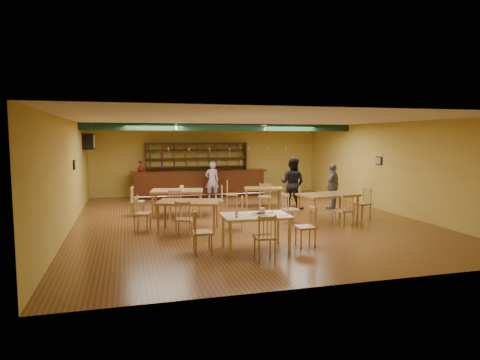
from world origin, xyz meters
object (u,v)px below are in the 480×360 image
object	(u,v)px
near_table	(256,232)
patron_right_a	(292,184)
bar_counter	(200,184)
dining_table_d	(328,208)
dining_table_b	(263,197)
dining_table_a	(177,203)
patron_bar	(212,181)
dining_table_c	(189,216)

from	to	relation	value
near_table	patron_right_a	xyz separation A→B (m)	(2.84, 4.77, 0.51)
bar_counter	dining_table_d	bearing A→B (deg)	-65.62
dining_table_b	near_table	bearing A→B (deg)	-95.88
dining_table_a	near_table	bearing A→B (deg)	-64.93
patron_bar	patron_right_a	distance (m)	3.77
bar_counter	dining_table_d	size ratio (longest dim) A/B	3.41
dining_table_b	near_table	world-z (taller)	near_table
dining_table_b	dining_table_d	xyz separation A→B (m)	(0.98, -3.12, 0.07)
dining_table_a	dining_table_d	world-z (taller)	dining_table_d
bar_counter	dining_table_b	bearing A→B (deg)	-59.28
dining_table_b	patron_right_a	distance (m)	1.26
dining_table_c	dining_table_d	size ratio (longest dim) A/B	0.97
dining_table_b	dining_table_c	bearing A→B (deg)	-120.18
dining_table_b	dining_table_c	size ratio (longest dim) A/B	0.85
bar_counter	patron_bar	size ratio (longest dim) A/B	3.72
dining_table_b	patron_bar	size ratio (longest dim) A/B	0.90
dining_table_c	patron_right_a	xyz separation A→B (m)	(4.00, 2.47, 0.50)
near_table	patron_right_a	distance (m)	5.57
dining_table_d	patron_bar	bearing A→B (deg)	105.88
bar_counter	dining_table_c	distance (m)	6.47
bar_counter	dining_table_a	distance (m)	4.19
near_table	bar_counter	bearing A→B (deg)	90.61
near_table	patron_right_a	size ratio (longest dim) A/B	0.82
bar_counter	dining_table_d	xyz separation A→B (m)	(2.80, -6.17, -0.15)
dining_table_d	patron_right_a	size ratio (longest dim) A/B	0.93
bar_counter	patron_bar	xyz separation A→B (m)	(0.37, -0.83, 0.20)
dining_table_b	dining_table_c	xyz separation A→B (m)	(-3.20, -3.27, 0.06)
dining_table_a	dining_table_b	xyz separation A→B (m)	(3.22, 0.89, -0.06)
dining_table_a	near_table	distance (m)	4.83
patron_bar	dining_table_a	bearing A→B (deg)	60.71
dining_table_a	dining_table_d	bearing A→B (deg)	-17.09
dining_table_d	near_table	xyz separation A→B (m)	(-3.02, -2.45, -0.02)
dining_table_d	near_table	distance (m)	3.89
dining_table_d	patron_bar	size ratio (longest dim) A/B	1.09
patron_right_a	dining_table_d	bearing A→B (deg)	139.19
patron_right_a	bar_counter	bearing A→B (deg)	-11.19
dining_table_a	dining_table_b	world-z (taller)	dining_table_a
dining_table_a	near_table	xyz separation A→B (m)	(1.18, -4.68, -0.01)
dining_table_b	patron_right_a	size ratio (longest dim) A/B	0.76
dining_table_d	near_table	size ratio (longest dim) A/B	1.13
near_table	patron_right_a	world-z (taller)	patron_right_a
dining_table_c	patron_bar	size ratio (longest dim) A/B	1.06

